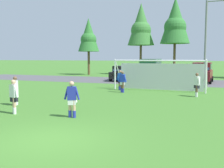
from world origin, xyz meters
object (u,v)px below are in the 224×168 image
Objects in this scene: player_striker_near at (197,85)px; parked_car_slot_far_left at (121,73)px; street_lamp at (208,43)px; parked_car_slot_center_left at (176,74)px; soccer_ball at (75,102)px; parked_car_slot_center at (202,72)px; player_midfield_center at (72,99)px; soccer_goal at (160,74)px; player_trailing_back at (120,80)px; player_defender_far at (15,91)px; player_winger_right at (122,82)px; player_winger_left at (14,97)px; parked_car_slot_left at (151,69)px.

parked_car_slot_far_left reaches higher than player_striker_near.
street_lamp is (9.40, -4.80, 3.04)m from parked_car_slot_far_left.
player_striker_near is at bearing -76.43° from parked_car_slot_center_left.
parked_car_slot_far_left reaches higher than soccer_ball.
parked_car_slot_center is at bearing 94.92° from street_lamp.
soccer_goal is at bearing 80.45° from player_midfield_center.
player_defender_far is at bearing -110.95° from player_trailing_back.
player_winger_right is 1.00× the size of player_trailing_back.
player_striker_near is 11.07m from parked_car_slot_center.
soccer_ball is 17.68m from parked_car_slot_center.
street_lamp reaches higher than parked_car_slot_far_left.
player_midfield_center is 8.95m from player_winger_right.
player_defender_far is at bearing 160.29° from player_midfield_center.
player_winger_right is at bearing 79.66° from soccer_ball.
soccer_goal is at bearing -93.85° from parked_car_slot_center_left.
soccer_ball is 13.54m from street_lamp.
player_defender_far is at bearing -118.22° from player_winger_right.
parked_car_slot_far_left is at bearing -178.54° from parked_car_slot_center_left.
parked_car_slot_center_left is at bearing 103.57° from player_striker_near.
parked_car_slot_center is at bearing 68.89° from soccer_goal.
player_winger_left is at bearing -112.62° from soccer_ball.
soccer_ball is 0.13× the size of player_trailing_back.
parked_car_slot_left reaches higher than player_striker_near.
parked_car_slot_center_left reaches higher than player_winger_left.
parked_car_slot_left is (-0.02, 10.68, 0.52)m from player_winger_right.
player_midfield_center is at bearing -86.74° from player_winger_right.
soccer_goal reaches higher than player_striker_near.
street_lamp is (10.00, 12.52, 3.09)m from player_defender_far.
parked_car_slot_center_left is at bearing -168.79° from parked_car_slot_center.
soccer_ball is 0.13× the size of player_midfield_center.
soccer_goal is (3.47, 8.19, 1.18)m from soccer_ball.
parked_car_slot_far_left is at bearing 92.57° from player_winger_left.
soccer_ball is 7.10m from player_trailing_back.
parked_car_slot_center is (8.93, 0.68, 0.24)m from parked_car_slot_far_left.
player_winger_right is 8.54m from street_lamp.
soccer_goal is at bearing -111.11° from parked_car_slot_center.
player_winger_left is 0.38× the size of parked_car_slot_center_left.
player_winger_left is 0.35× the size of parked_car_slot_center.
parked_car_slot_far_left is (-3.34, 9.97, 0.05)m from player_winger_right.
soccer_goal is at bearing 45.62° from player_winger_right.
parked_car_slot_left is (-5.51, 11.09, 0.52)m from player_striker_near.
player_trailing_back is at bearing 69.05° from player_defender_far.
parked_car_slot_far_left is at bearing -167.92° from parked_car_slot_left.
parked_car_slot_center is (8.07, 19.83, 0.29)m from player_winger_left.
soccer_goal is at bearing -73.33° from parked_car_slot_left.
player_defender_far is at bearing -128.62° from street_lamp.
player_defender_far is 0.35× the size of parked_car_slot_center.
player_striker_near is at bearing -15.99° from player_trailing_back.
player_defender_far is 17.33m from parked_car_slot_far_left.
player_striker_near is at bearing 47.71° from player_winger_left.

